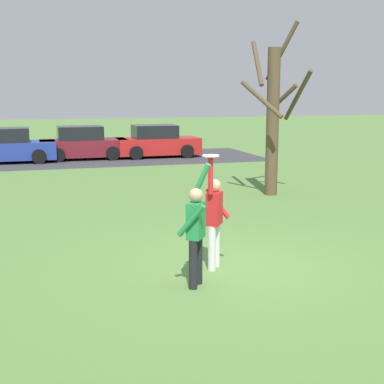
# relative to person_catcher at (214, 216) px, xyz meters

# --- Properties ---
(ground_plane) EXTENTS (120.00, 120.00, 0.00)m
(ground_plane) POSITION_rel_person_catcher_xyz_m (0.35, -0.05, -0.98)
(ground_plane) COLOR #567F3D
(person_catcher) EXTENTS (0.54, 0.58, 2.08)m
(person_catcher) POSITION_rel_person_catcher_xyz_m (0.00, 0.00, 0.00)
(person_catcher) COLOR silver
(person_catcher) RESTS_ON ground_plane
(person_defender) EXTENTS (0.63, 0.66, 2.04)m
(person_defender) POSITION_rel_person_catcher_xyz_m (-0.59, -0.81, -0.00)
(person_defender) COLOR black
(person_defender) RESTS_ON ground_plane
(frisbee_disc) EXTENTS (0.29, 0.29, 0.02)m
(frisbee_disc) POSITION_rel_person_catcher_xyz_m (-0.13, -0.18, 1.11)
(frisbee_disc) COLOR white
(frisbee_disc) RESTS_ON person_catcher
(parked_car_blue) EXTENTS (4.11, 2.05, 1.59)m
(parked_car_blue) POSITION_rel_person_catcher_xyz_m (-4.04, 17.27, -0.25)
(parked_car_blue) COLOR #233893
(parked_car_blue) RESTS_ON ground_plane
(parked_car_maroon) EXTENTS (4.11, 2.05, 1.59)m
(parked_car_maroon) POSITION_rel_person_catcher_xyz_m (-0.65, 17.64, -0.25)
(parked_car_maroon) COLOR maroon
(parked_car_maroon) RESTS_ON ground_plane
(parked_car_red) EXTENTS (4.11, 2.05, 1.59)m
(parked_car_red) POSITION_rel_person_catcher_xyz_m (2.99, 17.53, -0.25)
(parked_car_red) COLOR red
(parked_car_red) RESTS_ON ground_plane
(parking_strip) EXTENTS (17.18, 6.40, 0.01)m
(parking_strip) POSITION_rel_person_catcher_xyz_m (-0.55, 17.50, -0.98)
(parking_strip) COLOR #38383D
(parking_strip) RESTS_ON ground_plane
(bare_tree_tall) EXTENTS (1.95, 1.88, 5.31)m
(bare_tree_tall) POSITION_rel_person_catcher_xyz_m (4.13, 6.45, 1.52)
(bare_tree_tall) COLOR brown
(bare_tree_tall) RESTS_ON ground_plane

